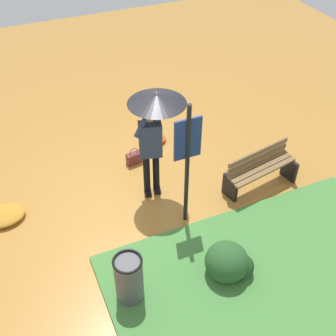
# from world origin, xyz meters

# --- Properties ---
(ground_plane) EXTENTS (18.00, 18.00, 0.00)m
(ground_plane) POSITION_xyz_m (0.00, 0.00, 0.00)
(ground_plane) COLOR #B27A33
(grass_verge) EXTENTS (4.80, 4.00, 0.05)m
(grass_verge) POSITION_xyz_m (1.19, -3.10, 0.03)
(grass_verge) COLOR #47843D
(grass_verge) RESTS_ON ground_plane
(person_with_umbrella) EXTENTS (0.96, 0.96, 2.04)m
(person_with_umbrella) POSITION_xyz_m (0.36, -0.02, 1.55)
(person_with_umbrella) COLOR black
(person_with_umbrella) RESTS_ON ground_plane
(info_sign_post) EXTENTS (0.44, 0.07, 2.30)m
(info_sign_post) POSITION_xyz_m (0.54, -0.91, 1.44)
(info_sign_post) COLOR black
(info_sign_post) RESTS_ON ground_plane
(handbag) EXTENTS (0.32, 0.18, 0.37)m
(handbag) POSITION_xyz_m (0.25, 0.86, 0.13)
(handbag) COLOR brown
(handbag) RESTS_ON ground_plane
(park_bench) EXTENTS (1.40, 0.61, 0.75)m
(park_bench) POSITION_xyz_m (2.15, -0.69, 0.40)
(park_bench) COLOR black
(park_bench) RESTS_ON ground_plane
(trash_bin) EXTENTS (0.42, 0.42, 0.83)m
(trash_bin) POSITION_xyz_m (-0.84, -1.99, 0.42)
(trash_bin) COLOR #4C4C51
(trash_bin) RESTS_ON ground_plane
(shrub_cluster) EXTENTS (0.72, 0.65, 0.59)m
(shrub_cluster) POSITION_xyz_m (0.65, -2.21, 0.28)
(shrub_cluster) COLOR #285628
(shrub_cluster) RESTS_ON ground_plane
(leaf_pile_near_person) EXTENTS (0.72, 0.58, 0.16)m
(leaf_pile_near_person) POSITION_xyz_m (-2.32, 0.32, 0.08)
(leaf_pile_near_person) COLOR #C68428
(leaf_pile_near_person) RESTS_ON ground_plane
(leaf_pile_by_bench) EXTENTS (0.50, 0.40, 0.11)m
(leaf_pile_by_bench) POSITION_xyz_m (0.88, 1.35, 0.06)
(leaf_pile_by_bench) COLOR #B74C1E
(leaf_pile_by_bench) RESTS_ON ground_plane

